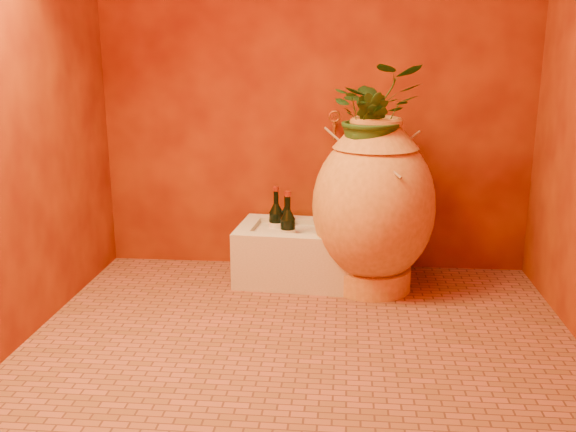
# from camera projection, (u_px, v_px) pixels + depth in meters

# --- Properties ---
(floor) EXTENTS (2.50, 2.50, 0.00)m
(floor) POSITION_uv_depth(u_px,v_px,m) (302.00, 334.00, 2.98)
(floor) COLOR brown
(floor) RESTS_ON ground
(wall_back) EXTENTS (2.50, 0.02, 2.50)m
(wall_back) POSITION_uv_depth(u_px,v_px,m) (316.00, 55.00, 3.62)
(wall_back) COLOR #560F04
(wall_back) RESTS_ON ground
(wall_left) EXTENTS (0.02, 2.00, 2.50)m
(wall_left) POSITION_uv_depth(u_px,v_px,m) (16.00, 57.00, 2.77)
(wall_left) COLOR #560F04
(wall_left) RESTS_ON ground
(amphora) EXTENTS (0.83, 0.83, 0.94)m
(amphora) POSITION_uv_depth(u_px,v_px,m) (373.00, 206.00, 3.44)
(amphora) COLOR gold
(amphora) RESTS_ON floor
(stone_basin) EXTENTS (0.72, 0.52, 0.32)m
(stone_basin) POSITION_uv_depth(u_px,v_px,m) (299.00, 254.00, 3.65)
(stone_basin) COLOR beige
(stone_basin) RESTS_ON floor
(wine_bottle_a) EXTENTS (0.08, 0.08, 0.32)m
(wine_bottle_a) POSITION_uv_depth(u_px,v_px,m) (287.00, 226.00, 3.72)
(wine_bottle_a) COLOR black
(wine_bottle_a) RESTS_ON stone_basin
(wine_bottle_b) EXTENTS (0.09, 0.09, 0.35)m
(wine_bottle_b) POSITION_uv_depth(u_px,v_px,m) (288.00, 232.00, 3.55)
(wine_bottle_b) COLOR black
(wine_bottle_b) RESTS_ON stone_basin
(wine_bottle_c) EXTENTS (0.09, 0.09, 0.35)m
(wine_bottle_c) POSITION_uv_depth(u_px,v_px,m) (276.00, 225.00, 3.70)
(wine_bottle_c) COLOR black
(wine_bottle_c) RESTS_ON stone_basin
(wall_tap) EXTENTS (0.07, 0.14, 0.16)m
(wall_tap) POSITION_uv_depth(u_px,v_px,m) (334.00, 124.00, 3.63)
(wall_tap) COLOR #A56A26
(wall_tap) RESTS_ON wall_back
(plant_main) EXTENTS (0.54, 0.50, 0.52)m
(plant_main) POSITION_uv_depth(u_px,v_px,m) (375.00, 114.00, 3.30)
(plant_main) COLOR #204719
(plant_main) RESTS_ON amphora
(plant_side) EXTENTS (0.25, 0.23, 0.37)m
(plant_side) POSITION_uv_depth(u_px,v_px,m) (368.00, 128.00, 3.25)
(plant_side) COLOR #204719
(plant_side) RESTS_ON amphora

